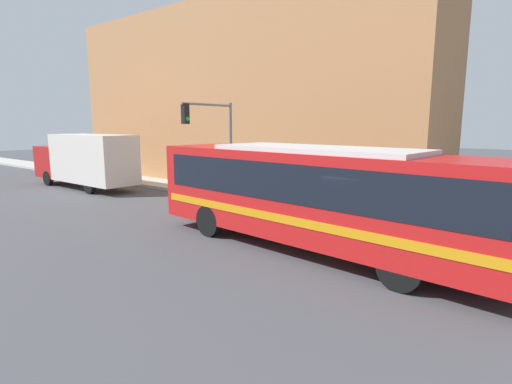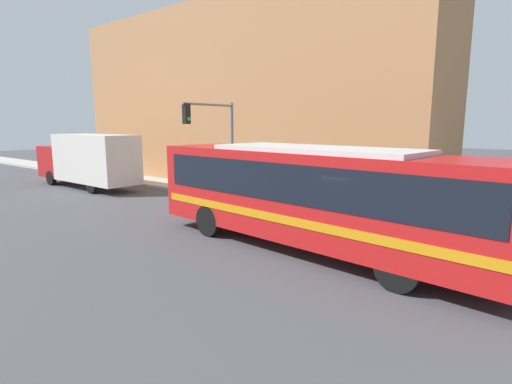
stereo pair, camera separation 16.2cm
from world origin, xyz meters
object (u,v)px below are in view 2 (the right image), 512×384
object	(u,v)px
city_bus	(314,191)
pedestrian_near_corner	(211,173)
fire_hydrant	(344,203)
parking_meter	(228,178)
pedestrian_mid_block	(259,181)
traffic_light_pole	(215,132)
delivery_truck	(88,159)

from	to	relation	value
city_bus	pedestrian_near_corner	world-z (taller)	city_bus
fire_hydrant	parking_meter	xyz separation A→B (m)	(0.00, 6.58, 0.50)
fire_hydrant	pedestrian_mid_block	xyz separation A→B (m)	(0.42, 4.82, 0.48)
fire_hydrant	pedestrian_near_corner	bearing A→B (deg)	86.65
traffic_light_pole	pedestrian_near_corner	size ratio (longest dim) A/B	2.60
traffic_light_pole	city_bus	bearing A→B (deg)	-116.19
traffic_light_pole	pedestrian_mid_block	xyz separation A→B (m)	(1.47, -1.58, -2.40)
delivery_truck	pedestrian_mid_block	distance (m)	10.94
city_bus	delivery_truck	size ratio (longest dim) A/B	1.39
parking_meter	city_bus	bearing A→B (deg)	-121.44
fire_hydrant	pedestrian_near_corner	xyz separation A→B (m)	(0.49, 8.32, 0.57)
fire_hydrant	traffic_light_pole	world-z (taller)	traffic_light_pole
traffic_light_pole	pedestrian_near_corner	xyz separation A→B (m)	(1.54, 1.92, -2.32)
traffic_light_pole	parking_meter	xyz separation A→B (m)	(1.05, 0.18, -2.38)
city_bus	traffic_light_pole	distance (m)	8.89
city_bus	delivery_truck	bearing A→B (deg)	87.78
delivery_truck	parking_meter	xyz separation A→B (m)	(2.86, -8.66, -0.70)
pedestrian_near_corner	city_bus	bearing A→B (deg)	-118.92
pedestrian_mid_block	parking_meter	bearing A→B (deg)	103.36
fire_hydrant	pedestrian_near_corner	size ratio (longest dim) A/B	0.39
fire_hydrant	traffic_light_pole	xyz separation A→B (m)	(-1.05, 6.40, 2.89)
parking_meter	delivery_truck	bearing A→B (deg)	108.27
delivery_truck	parking_meter	bearing A→B (deg)	-71.73
delivery_truck	parking_meter	world-z (taller)	delivery_truck
pedestrian_near_corner	traffic_light_pole	bearing A→B (deg)	-128.62
traffic_light_pole	pedestrian_near_corner	world-z (taller)	traffic_light_pole
city_bus	traffic_light_pole	size ratio (longest dim) A/B	2.48
city_bus	fire_hydrant	distance (m)	5.28
fire_hydrant	parking_meter	world-z (taller)	parking_meter
fire_hydrant	pedestrian_mid_block	world-z (taller)	pedestrian_mid_block
traffic_light_pole	delivery_truck	bearing A→B (deg)	101.55
city_bus	fire_hydrant	xyz separation A→B (m)	(4.91, 1.45, -1.30)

